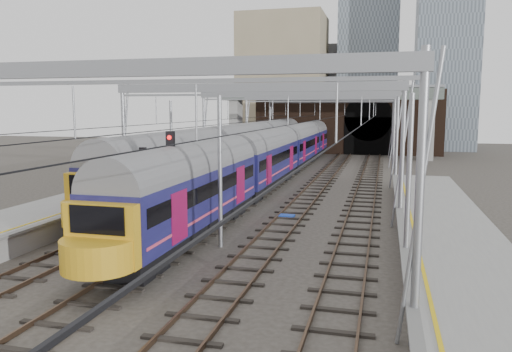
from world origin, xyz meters
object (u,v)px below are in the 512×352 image
(relay_cabinet, at_px, (91,229))
(train_main, at_px, (284,150))
(train_second, at_px, (241,149))
(signal_near_left, at_px, (145,181))
(signal_near_centre, at_px, (172,177))

(relay_cabinet, bearing_deg, train_main, 70.28)
(train_main, height_order, train_second, train_second)
(signal_near_left, relative_size, relay_cabinet, 3.84)
(signal_near_left, bearing_deg, signal_near_centre, -35.35)
(signal_near_centre, distance_m, relay_cabinet, 5.35)
(train_second, bearing_deg, signal_near_centre, -80.85)
(train_main, distance_m, relay_cabinet, 25.99)
(train_second, distance_m, relay_cabinet, 24.83)
(train_main, distance_m, signal_near_centre, 25.98)
(train_main, height_order, signal_near_left, train_main)
(train_main, height_order, relay_cabinet, train_main)
(train_main, xyz_separation_m, signal_near_left, (-2.09, -24.45, 0.43))
(signal_near_centre, bearing_deg, train_second, 90.79)
(signal_near_left, bearing_deg, relay_cabinet, -156.00)
(train_second, relative_size, signal_near_left, 11.17)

